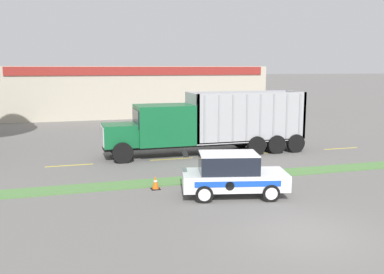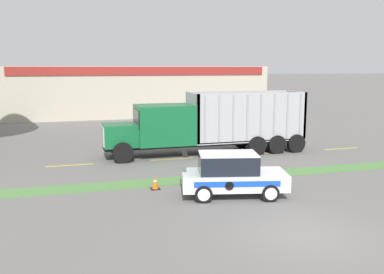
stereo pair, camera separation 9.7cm
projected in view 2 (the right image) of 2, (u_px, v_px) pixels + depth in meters
The scene contains 10 objects.
ground_plane at pixel (304, 235), 12.80m from camera, with size 600.00×600.00×0.00m, color slate.
grass_verge at pixel (223, 177), 19.39m from camera, with size 120.00×1.23×0.06m, color #517F42.
centre_line_3 at pixel (70, 165), 21.91m from camera, with size 2.40×0.14×0.01m, color yellow.
centre_line_4 at pixel (172, 159), 23.42m from camera, with size 2.40×0.14×0.01m, color yellow.
centre_line_5 at pixel (262, 153), 24.92m from camera, with size 2.40×0.14×0.01m, color yellow.
centre_line_6 at pixel (342, 149), 26.43m from camera, with size 2.40×0.14×0.01m, color yellow.
dump_truck_lead at pixel (191, 127), 24.41m from camera, with size 11.74×2.61×3.54m.
rally_car at pixel (232, 174), 16.57m from camera, with size 4.32×2.61×1.73m.
traffic_cone at pixel (155, 183), 17.57m from camera, with size 0.37×0.37×0.56m.
store_building_backdrop at pixel (135, 90), 47.21m from camera, with size 26.23×12.10×5.09m.
Camera 2 is at (-6.67, -10.72, 4.95)m, focal length 40.00 mm.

